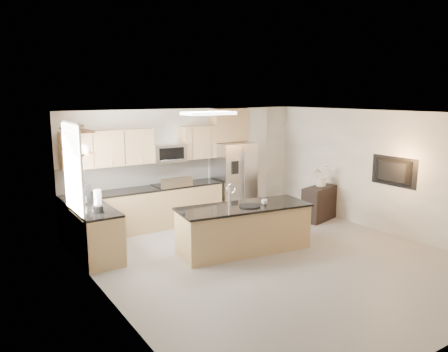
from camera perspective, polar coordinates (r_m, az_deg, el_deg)
floor at (r=8.05m, az=6.57°, el=-10.74°), size 6.50×6.50×0.00m
ceiling at (r=7.51m, az=7.00°, el=8.09°), size 6.00×6.50×0.02m
wall_back at (r=10.34m, az=-4.78°, el=1.55°), size 6.00×0.02×2.60m
wall_left at (r=6.25m, az=-15.01°, el=-4.78°), size 0.02×6.50×2.60m
wall_right at (r=9.84m, az=20.37°, el=0.45°), size 0.02×6.50×2.60m
back_counter at (r=9.71m, az=-10.20°, el=-4.17°), size 3.55×0.66×1.44m
left_counter at (r=8.27m, az=-16.60°, el=-7.14°), size 0.66×1.50×0.92m
range at (r=9.95m, az=-6.86°, el=-3.72°), size 0.76×0.64×1.14m
upper_cabinets at (r=9.58m, az=-11.26°, el=3.83°), size 3.50×0.33×0.75m
microwave at (r=9.84m, az=-7.33°, el=2.98°), size 0.76×0.40×0.40m
refrigerator at (r=10.63m, az=1.25°, el=-0.41°), size 0.92×0.78×1.78m
partition_column at (r=11.18m, az=3.84°, el=2.24°), size 0.60×0.30×2.60m
window at (r=7.93m, az=-19.14°, el=0.80°), size 0.04×1.15×1.65m
shelf_lower at (r=8.01m, az=-18.56°, el=3.10°), size 0.30×1.20×0.04m
shelf_upper at (r=7.98m, az=-18.72°, el=5.74°), size 0.30×1.20×0.04m
ceiling_fixture at (r=8.59m, az=-2.02°, el=8.19°), size 1.00×0.50×0.06m
island at (r=8.29m, az=2.60°, el=-6.82°), size 2.61×1.23×1.30m
credenza at (r=10.55m, az=12.38°, el=-3.49°), size 1.07×0.66×0.79m
cup at (r=8.29m, az=5.29°, el=-3.40°), size 0.15×0.15×0.10m
platter at (r=8.14m, az=3.36°, el=-3.92°), size 0.44×0.44×0.02m
blender at (r=7.80m, az=-16.15°, el=-3.36°), size 0.17×0.17×0.40m
kettle at (r=8.06m, az=-16.30°, el=-3.45°), size 0.18×0.18×0.23m
coffee_maker at (r=8.51m, az=-17.79°, el=-2.26°), size 0.23×0.27×0.38m
bowl at (r=8.02m, az=-18.84°, el=6.21°), size 0.47×0.47×0.09m
flower_vase at (r=10.45m, az=12.63°, el=0.77°), size 0.72×0.63×0.78m
television at (r=9.64m, az=21.01°, el=0.52°), size 0.14×1.08×0.62m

